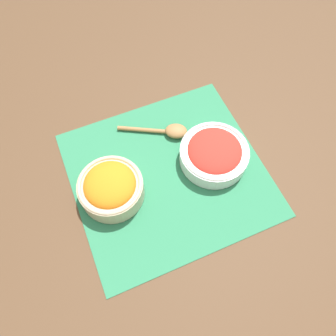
# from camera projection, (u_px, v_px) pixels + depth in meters

# --- Properties ---
(ground_plane) EXTENTS (3.00, 3.00, 0.00)m
(ground_plane) POSITION_uv_depth(u_px,v_px,m) (168.00, 174.00, 0.88)
(ground_plane) COLOR #513823
(placemat) EXTENTS (0.50, 0.47, 0.00)m
(placemat) POSITION_uv_depth(u_px,v_px,m) (168.00, 174.00, 0.88)
(placemat) COLOR #2D7A51
(placemat) RESTS_ON ground_plane
(tomato_bowl) EXTENTS (0.18, 0.18, 0.07)m
(tomato_bowl) POSITION_uv_depth(u_px,v_px,m) (214.00, 153.00, 0.87)
(tomato_bowl) COLOR white
(tomato_bowl) RESTS_ON placemat
(carrot_bowl) EXTENTS (0.16, 0.16, 0.08)m
(carrot_bowl) POSITION_uv_depth(u_px,v_px,m) (111.00, 187.00, 0.81)
(carrot_bowl) COLOR #C6B28E
(carrot_bowl) RESTS_ON placemat
(wooden_spoon) EXTENTS (0.19, 0.12, 0.03)m
(wooden_spoon) POSITION_uv_depth(u_px,v_px,m) (169.00, 131.00, 0.93)
(wooden_spoon) COLOR #9E7042
(wooden_spoon) RESTS_ON placemat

